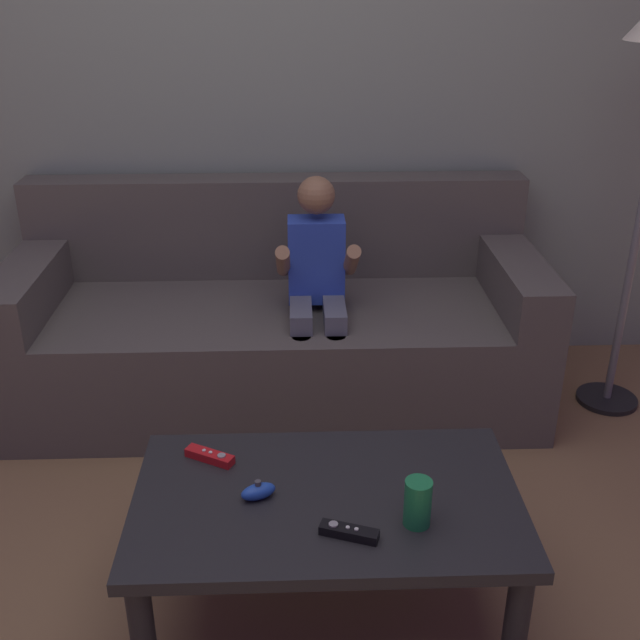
{
  "coord_description": "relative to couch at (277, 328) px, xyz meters",
  "views": [
    {
      "loc": [
        0.19,
        -1.32,
        1.62
      ],
      "look_at": [
        0.27,
        0.84,
        0.61
      ],
      "focal_mm": 42.78,
      "sensor_mm": 36.0,
      "label": 1
    }
  ],
  "objects": [
    {
      "name": "wall_back",
      "position": [
        -0.12,
        0.4,
        0.96
      ],
      "size": [
        4.2,
        0.05,
        2.5
      ],
      "primitive_type": "cube",
      "color": "gray",
      "rests_on": "ground"
    },
    {
      "name": "couch",
      "position": [
        0.0,
        0.0,
        0.0
      ],
      "size": [
        2.03,
        0.8,
        0.84
      ],
      "color": "#56514C",
      "rests_on": "ground"
    },
    {
      "name": "person_seated_on_couch",
      "position": [
        0.16,
        -0.17,
        0.24
      ],
      "size": [
        0.3,
        0.36,
        0.93
      ],
      "color": "slate",
      "rests_on": "ground"
    },
    {
      "name": "coffee_table",
      "position": [
        0.15,
        -1.2,
        0.05
      ],
      "size": [
        0.98,
        0.58,
        0.4
      ],
      "color": "#232326",
      "rests_on": "ground"
    },
    {
      "name": "game_remote_black_near_edge",
      "position": [
        0.19,
        -1.35,
        0.12
      ],
      "size": [
        0.14,
        0.08,
        0.03
      ],
      "color": "black",
      "rests_on": "coffee_table"
    },
    {
      "name": "nunchuk_blue",
      "position": [
        -0.03,
        -1.2,
        0.13
      ],
      "size": [
        0.1,
        0.07,
        0.05
      ],
      "color": "blue",
      "rests_on": "coffee_table"
    },
    {
      "name": "game_remote_red_far_corner",
      "position": [
        -0.16,
        -1.04,
        0.12
      ],
      "size": [
        0.14,
        0.1,
        0.03
      ],
      "color": "red",
      "rests_on": "coffee_table"
    },
    {
      "name": "soda_can",
      "position": [
        0.36,
        -1.31,
        0.17
      ],
      "size": [
        0.07,
        0.07,
        0.12
      ],
      "primitive_type": "cylinder",
      "color": "#1E7F47",
      "rests_on": "coffee_table"
    }
  ]
}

